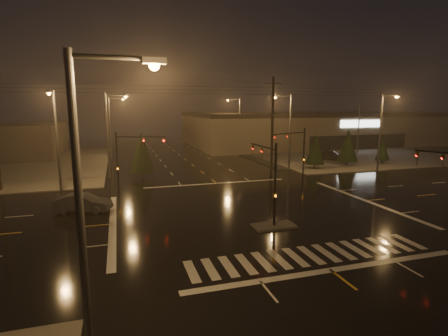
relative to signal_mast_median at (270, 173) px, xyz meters
The scene contains 25 objects.
ground 4.85m from the signal_mast_median, 90.00° to the left, with size 140.00×140.00×0.00m, color black.
sidewalk_ne 44.80m from the signal_mast_median, 47.79° to the left, with size 36.00×36.00×0.12m, color #484640.
median_island 3.79m from the signal_mast_median, 90.00° to the right, with size 3.00×1.60×0.15m, color #484640.
crosswalk 7.01m from the signal_mast_median, 90.00° to the right, with size 15.00×2.60×0.01m, color beige.
stop_bar_near 8.77m from the signal_mast_median, 90.00° to the right, with size 16.00×0.50×0.01m, color beige.
stop_bar_far 14.56m from the signal_mast_median, 90.00° to the left, with size 16.00×0.50×0.01m, color beige.
parking_lot 46.95m from the signal_mast_median, 41.60° to the left, with size 50.00×24.00×0.08m, color black.
retail_building 60.26m from the signal_mast_median, 54.49° to the left, with size 60.20×28.30×7.20m.
signal_mast_median is the anchor object (origin of this frame).
signal_mast_ne 16.27m from the signal_mast_median, 54.28° to the left, with size 4.84×1.86×6.00m.
signal_mast_nw 16.27m from the signal_mast_median, 125.72° to the left, with size 4.84×1.86×6.00m.
streetlight_0 16.48m from the signal_mast_median, 133.15° to the right, with size 2.77×0.32×10.00m.
streetlight_1 23.94m from the signal_mast_median, 117.96° to the left, with size 2.77×0.32×10.00m.
streetlight_2 38.78m from the signal_mast_median, 106.79° to the left, with size 2.77×0.32×10.00m.
streetlight_3 22.20m from the signal_mast_median, 59.61° to the left, with size 2.77×0.32×10.00m.
streetlight_4 40.69m from the signal_mast_median, 74.03° to the left, with size 2.77×0.32×10.00m.
streetlight_5 21.53m from the signal_mast_median, 138.30° to the left, with size 0.32×2.77×10.00m.
streetlight_6 26.29m from the signal_mast_median, 32.94° to the left, with size 0.32×2.77×10.00m.
utility_pole_1 19.00m from the signal_mast_median, 64.89° to the left, with size 2.20×0.32×12.00m.
conifer_0 24.46m from the signal_mast_median, 51.07° to the left, with size 2.61×2.61×4.78m.
conifer_1 29.29m from the signal_mast_median, 43.22° to the left, with size 2.94×2.94×5.30m.
conifer_2 33.37m from the signal_mast_median, 35.80° to the left, with size 1.99×1.99×3.81m.
conifer_3 21.34m from the signal_mast_median, 111.10° to the left, with size 3.06×3.06×5.48m.
car_parked 33.52m from the signal_mast_median, 48.75° to the left, with size 1.94×4.83×1.65m, color black.
car_crossing 15.33m from the signal_mast_median, 152.19° to the left, with size 1.55×4.46×1.47m, color #525459.
Camera 1 is at (-10.32, -25.67, 8.42)m, focal length 28.00 mm.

